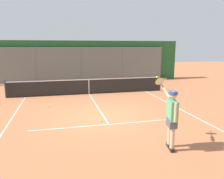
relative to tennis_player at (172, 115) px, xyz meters
name	(u,v)px	position (x,y,z in m)	size (l,w,h in m)	color
ground_plane	(103,116)	(1.33, -3.57, -1.04)	(60.00, 60.00, 0.00)	#B76B42
court_line_markings	(110,126)	(1.33, -2.25, -1.04)	(7.75, 10.65, 0.01)	white
fence_backdrop	(80,62)	(1.33, -13.65, 0.69)	(17.44, 1.37, 3.48)	slate
tennis_net	(89,86)	(1.33, -8.30, -0.54)	(9.95, 0.09, 1.07)	#2D2D2D
tennis_player	(172,115)	(0.00, 0.00, 0.00)	(0.31, 1.46, 2.05)	black
tennis_ball_near_net	(48,107)	(3.73, -5.60, -1.01)	(0.07, 0.07, 0.07)	#C1D138
tennis_ball_near_baseline	(12,101)	(5.73, -7.18, -1.01)	(0.07, 0.07, 0.07)	#D6E042
tennis_ball_by_sideline	(101,121)	(1.57, -2.83, -1.01)	(0.07, 0.07, 0.07)	#CCDB33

